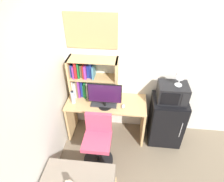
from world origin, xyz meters
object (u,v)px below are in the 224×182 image
at_px(monitor, 105,95).
at_px(water_bottle, 73,97).
at_px(desk_chair, 98,142).
at_px(keyboard, 104,105).
at_px(wall_corkboard, 91,31).
at_px(hutch_bookshelf, 87,78).
at_px(microwave, 172,93).
at_px(computer_mouse, 123,106).
at_px(mini_fridge, 166,120).
at_px(desk_fan, 180,78).

distance_m(monitor, water_bottle, 0.54).
distance_m(water_bottle, desk_chair, 0.82).
bearing_deg(keyboard, wall_corkboard, 119.89).
relative_size(hutch_bookshelf, microwave, 1.75).
xyz_separation_m(keyboard, microwave, (1.06, 0.10, 0.26)).
distance_m(microwave, desk_chair, 1.39).
bearing_deg(hutch_bookshelf, wall_corkboard, 49.71).
relative_size(computer_mouse, water_bottle, 0.42).
bearing_deg(wall_corkboard, desk_chair, -77.92).
relative_size(computer_mouse, microwave, 0.22).
height_order(microwave, desk_chair, microwave).
relative_size(keyboard, microwave, 0.94).
height_order(mini_fridge, microwave, microwave).
height_order(mini_fridge, desk_fan, desk_fan).
relative_size(hutch_bookshelf, wall_corkboard, 0.99).
xyz_separation_m(mini_fridge, wall_corkboard, (-1.27, 0.27, 1.41)).
height_order(water_bottle, wall_corkboard, wall_corkboard).
height_order(hutch_bookshelf, desk_fan, hutch_bookshelf).
bearing_deg(keyboard, desk_chair, -94.39).
bearing_deg(monitor, desk_fan, 5.94).
bearing_deg(desk_fan, hutch_bookshelf, 173.72).
bearing_deg(monitor, water_bottle, 175.72).
bearing_deg(hutch_bookshelf, desk_chair, -68.68).
distance_m(desk_fan, desk_chair, 1.57).
bearing_deg(desk_chair, desk_fan, 25.79).
height_order(computer_mouse, water_bottle, water_bottle).
distance_m(computer_mouse, microwave, 0.79).
bearing_deg(mini_fridge, water_bottle, -177.20).
bearing_deg(desk_fan, keyboard, -175.10).
xyz_separation_m(water_bottle, wall_corkboard, (0.29, 0.35, 0.98)).
height_order(hutch_bookshelf, microwave, hutch_bookshelf).
bearing_deg(desk_fan, mini_fridge, 177.90).
bearing_deg(computer_mouse, microwave, 8.04).
xyz_separation_m(mini_fridge, desk_fan, (0.06, -0.00, 0.86)).
relative_size(microwave, desk_chair, 0.51).
bearing_deg(microwave, desk_fan, -5.04).
relative_size(water_bottle, desk_chair, 0.27).
bearing_deg(water_bottle, keyboard, -2.41).
height_order(hutch_bookshelf, computer_mouse, hutch_bookshelf).
bearing_deg(keyboard, desk_fan, 4.90).
xyz_separation_m(monitor, mini_fridge, (1.04, 0.12, -0.55)).
distance_m(water_bottle, mini_fridge, 1.63).
height_order(mini_fridge, wall_corkboard, wall_corkboard).
relative_size(keyboard, desk_chair, 0.48).
relative_size(computer_mouse, desk_fan, 0.43).
height_order(monitor, keyboard, monitor).
height_order(microwave, wall_corkboard, wall_corkboard).
bearing_deg(mini_fridge, wall_corkboard, 167.86).
xyz_separation_m(monitor, keyboard, (-0.02, 0.02, -0.22)).
xyz_separation_m(mini_fridge, microwave, (0.00, 0.00, 0.59)).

